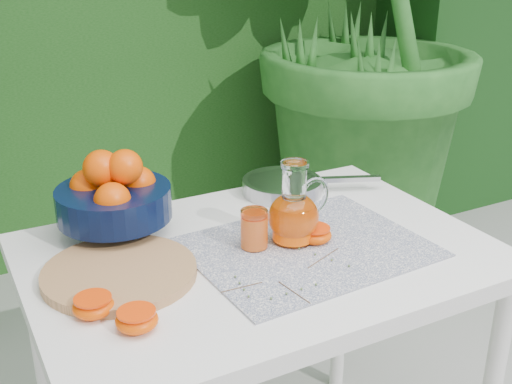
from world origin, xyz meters
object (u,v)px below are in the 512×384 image
white_table (260,282)px  juice_pitcher (294,214)px  cutting_board (120,273)px  fruit_bowl (114,195)px  saute_pan (283,185)px

white_table → juice_pitcher: (0.08, -0.00, 0.15)m
white_table → cutting_board: 0.32m
fruit_bowl → saute_pan: 0.47m
fruit_bowl → white_table: bearing=-42.2°
fruit_bowl → juice_pitcher: 0.41m
cutting_board → juice_pitcher: juice_pitcher is taller
fruit_bowl → saute_pan: bearing=3.7°
cutting_board → fruit_bowl: fruit_bowl is taller
juice_pitcher → saute_pan: juice_pitcher is taller
cutting_board → fruit_bowl: (0.05, 0.20, 0.08)m
cutting_board → white_table: bearing=-5.3°
white_table → saute_pan: 0.35m
white_table → fruit_bowl: 0.38m
saute_pan → cutting_board: bearing=-155.9°
fruit_bowl → juice_pitcher: size_ratio=1.73×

